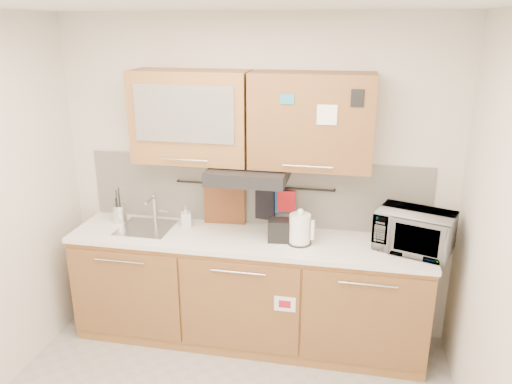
% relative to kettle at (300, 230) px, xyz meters
% --- Properties ---
extents(ceiling, '(3.20, 3.20, 0.00)m').
position_rel_kettle_xyz_m(ceiling, '(-0.42, -1.15, 1.57)').
color(ceiling, white).
rests_on(ceiling, wall_back).
extents(wall_back, '(3.20, 0.00, 3.20)m').
position_rel_kettle_xyz_m(wall_back, '(-0.42, 0.35, 0.27)').
color(wall_back, silver).
rests_on(wall_back, ground).
extents(base_cabinet, '(2.80, 0.64, 0.88)m').
position_rel_kettle_xyz_m(base_cabinet, '(-0.42, 0.04, -0.63)').
color(base_cabinet, '#A66E3B').
rests_on(base_cabinet, floor).
extents(countertop, '(2.82, 0.62, 0.04)m').
position_rel_kettle_xyz_m(countertop, '(-0.42, 0.04, -0.13)').
color(countertop, white).
rests_on(countertop, base_cabinet).
extents(backsplash, '(2.80, 0.02, 0.56)m').
position_rel_kettle_xyz_m(backsplash, '(-0.42, 0.34, 0.17)').
color(backsplash, silver).
rests_on(backsplash, countertop).
extents(upper_cabinets, '(1.82, 0.37, 0.70)m').
position_rel_kettle_xyz_m(upper_cabinets, '(-0.42, 0.17, 0.80)').
color(upper_cabinets, '#A66E3B').
rests_on(upper_cabinets, wall_back).
extents(range_hood, '(0.60, 0.46, 0.10)m').
position_rel_kettle_xyz_m(range_hood, '(-0.42, 0.10, 0.39)').
color(range_hood, black).
rests_on(range_hood, upper_cabinets).
extents(sink, '(0.42, 0.40, 0.26)m').
position_rel_kettle_xyz_m(sink, '(-1.27, 0.06, -0.11)').
color(sink, silver).
rests_on(sink, countertop).
extents(utensil_rail, '(1.30, 0.02, 0.02)m').
position_rel_kettle_xyz_m(utensil_rail, '(-0.42, 0.30, 0.23)').
color(utensil_rail, black).
rests_on(utensil_rail, backsplash).
extents(utensil_crock, '(0.16, 0.16, 0.30)m').
position_rel_kettle_xyz_m(utensil_crock, '(-1.54, 0.15, -0.04)').
color(utensil_crock, silver).
rests_on(utensil_crock, countertop).
extents(kettle, '(0.21, 0.19, 0.28)m').
position_rel_kettle_xyz_m(kettle, '(0.00, 0.00, 0.00)').
color(kettle, white).
rests_on(kettle, countertop).
extents(toaster, '(0.24, 0.16, 0.17)m').
position_rel_kettle_xyz_m(toaster, '(-0.14, 0.03, -0.03)').
color(toaster, black).
rests_on(toaster, countertop).
extents(microwave, '(0.62, 0.52, 0.30)m').
position_rel_kettle_xyz_m(microwave, '(0.83, 0.06, 0.03)').
color(microwave, '#999999').
rests_on(microwave, countertop).
extents(soap_bottle, '(0.10, 0.10, 0.18)m').
position_rel_kettle_xyz_m(soap_bottle, '(-0.96, 0.16, -0.02)').
color(soap_bottle, '#999999').
rests_on(soap_bottle, countertop).
extents(cutting_board, '(0.34, 0.05, 0.42)m').
position_rel_kettle_xyz_m(cutting_board, '(-0.66, 0.28, -0.01)').
color(cutting_board, brown).
rests_on(cutting_board, utensil_rail).
extents(oven_mitt, '(0.11, 0.06, 0.18)m').
position_rel_kettle_xyz_m(oven_mitt, '(-0.19, 0.28, 0.12)').
color(oven_mitt, navy).
rests_on(oven_mitt, utensil_rail).
extents(dark_pouch, '(0.16, 0.07, 0.25)m').
position_rel_kettle_xyz_m(dark_pouch, '(-0.32, 0.28, 0.08)').
color(dark_pouch, black).
rests_on(dark_pouch, utensil_rail).
extents(pot_holder, '(0.14, 0.05, 0.18)m').
position_rel_kettle_xyz_m(pot_holder, '(-0.15, 0.28, 0.12)').
color(pot_holder, red).
rests_on(pot_holder, utensil_rail).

